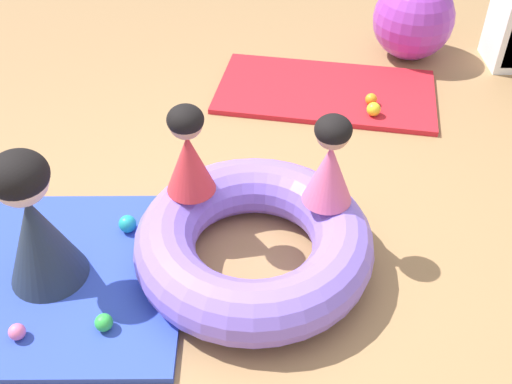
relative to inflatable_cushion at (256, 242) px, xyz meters
name	(u,v)px	position (x,y,z in m)	size (l,w,h in m)	color
ground_plane	(258,252)	(0.01, 0.09, -0.16)	(8.00, 8.00, 0.00)	#9E7549
gym_mat_near_left	(328,92)	(0.55, 1.78, -0.14)	(1.66, 0.89, 0.04)	red
gym_mat_front	(54,276)	(-1.08, -0.11, -0.14)	(1.42, 1.26, 0.04)	#2D47B7
inflatable_cushion	(256,242)	(0.00, 0.00, 0.00)	(1.27, 1.27, 0.33)	#8466E0
child_in_pink	(332,161)	(0.39, 0.17, 0.42)	(0.33, 0.33, 0.52)	#E5608E
child_in_red	(191,151)	(-0.34, 0.25, 0.42)	(0.35, 0.35, 0.52)	red
adult_seated	(36,221)	(-1.08, -0.11, 0.26)	(0.48, 0.48, 0.79)	#232D3D
play_ball_orange	(373,99)	(0.86, 1.56, -0.08)	(0.09, 0.09, 0.09)	orange
play_ball_pink	(19,331)	(-1.13, -0.51, -0.08)	(0.08, 0.08, 0.08)	pink
play_ball_green	(106,322)	(-0.72, -0.46, -0.08)	(0.09, 0.09, 0.09)	green
play_ball_teal	(130,224)	(-0.72, 0.22, -0.07)	(0.10, 0.10, 0.10)	teal
play_ball_yellow	(376,109)	(0.86, 1.42, -0.07)	(0.10, 0.10, 0.10)	yellow
exercise_ball_large	(416,19)	(1.30, 2.40, 0.17)	(0.66, 0.66, 0.66)	purple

